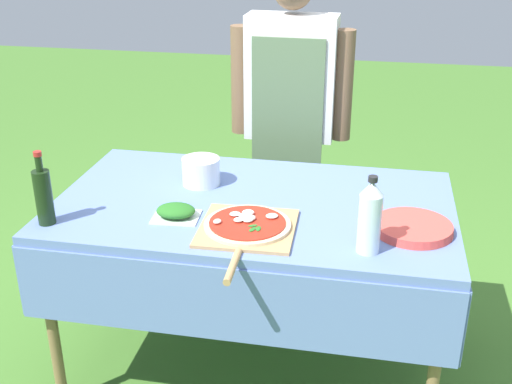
# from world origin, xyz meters

# --- Properties ---
(ground_plane) EXTENTS (12.00, 12.00, 0.00)m
(ground_plane) POSITION_xyz_m (0.00, 0.00, 0.00)
(ground_plane) COLOR #477A2D
(prep_table) EXTENTS (1.51, 0.89, 0.77)m
(prep_table) POSITION_xyz_m (0.00, 0.00, 0.69)
(prep_table) COLOR #607AB7
(prep_table) RESTS_ON ground
(person_cook) EXTENTS (0.58, 0.20, 1.54)m
(person_cook) POSITION_xyz_m (0.03, 0.77, 0.91)
(person_cook) COLOR #333D56
(person_cook) RESTS_ON ground
(pizza_on_peel) EXTENTS (0.34, 0.53, 0.05)m
(pizza_on_peel) POSITION_xyz_m (0.02, -0.24, 0.78)
(pizza_on_peel) COLOR tan
(pizza_on_peel) RESTS_ON prep_table
(oil_bottle) EXTENTS (0.06, 0.06, 0.27)m
(oil_bottle) POSITION_xyz_m (-0.68, -0.31, 0.87)
(oil_bottle) COLOR black
(oil_bottle) RESTS_ON prep_table
(water_bottle) EXTENTS (0.08, 0.08, 0.26)m
(water_bottle) POSITION_xyz_m (0.44, -0.30, 0.89)
(water_bottle) COLOR silver
(water_bottle) RESTS_ON prep_table
(herb_container) EXTENTS (0.17, 0.14, 0.05)m
(herb_container) POSITION_xyz_m (-0.25, -0.19, 0.79)
(herb_container) COLOR silver
(herb_container) RESTS_ON prep_table
(mixing_tub) EXTENTS (0.15, 0.15, 0.11)m
(mixing_tub) POSITION_xyz_m (-0.24, 0.13, 0.82)
(mixing_tub) COLOR silver
(mixing_tub) RESTS_ON prep_table
(plate_stack) EXTENTS (0.27, 0.27, 0.03)m
(plate_stack) POSITION_xyz_m (0.58, -0.13, 0.78)
(plate_stack) COLOR #DB4C42
(plate_stack) RESTS_ON prep_table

